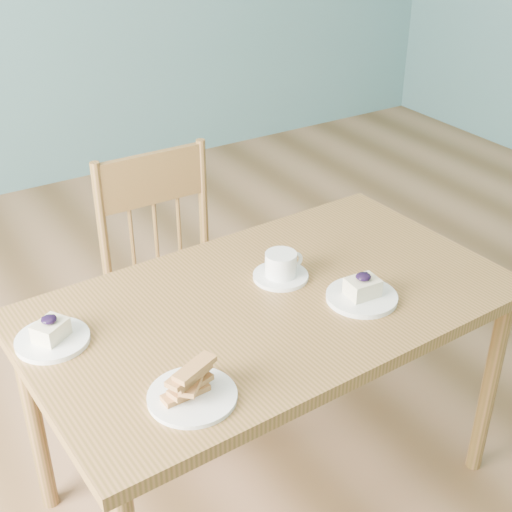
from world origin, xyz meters
TOP-DOWN VIEW (x-y plane):
  - room at (0.00, 0.00)m, footprint 5.01×5.01m
  - dining_table at (-0.30, -0.02)m, footprint 1.28×0.77m
  - dining_chair at (-0.33, 0.50)m, footprint 0.40×0.38m
  - cheesecake_plate_near at (-0.10, -0.14)m, footprint 0.18×0.18m
  - cheesecake_plate_far at (-0.84, 0.10)m, footprint 0.17×0.17m
  - coffee_cup at (-0.22, 0.06)m, footprint 0.15×0.15m
  - biscotti_plate at (-0.65, -0.25)m, footprint 0.19×0.19m

SIDE VIEW (x-z plane):
  - dining_chair at x=-0.33m, z-range 0.01..0.87m
  - dining_table at x=-0.30m, z-range 0.27..0.94m
  - cheesecake_plate_far at x=-0.84m, z-range 0.65..0.72m
  - cheesecake_plate_near at x=-0.10m, z-range 0.65..0.73m
  - biscotti_plate at x=-0.65m, z-range 0.65..0.74m
  - coffee_cup at x=-0.22m, z-range 0.66..0.74m
  - room at x=0.00m, z-range -0.01..2.71m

